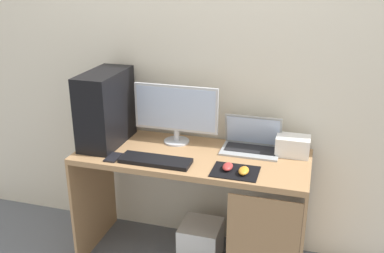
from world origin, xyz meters
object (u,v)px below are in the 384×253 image
object	(u,v)px
keyboard	(156,161)
cell_phone	(113,157)
monitor	(176,112)
mouse_left	(228,167)
mouse_right	(244,171)
projector	(293,146)
subwoofer	(201,241)
pc_tower	(106,108)
laptop	(251,143)

from	to	relation	value
keyboard	cell_phone	distance (m)	0.26
monitor	keyboard	distance (m)	0.38
keyboard	cell_phone	bearing A→B (deg)	-176.97
mouse_left	mouse_right	bearing A→B (deg)	-14.74
projector	keyboard	bearing A→B (deg)	-155.96
keyboard	mouse_left	size ratio (longest dim) A/B	4.38
subwoofer	pc_tower	bearing A→B (deg)	-179.78
projector	cell_phone	bearing A→B (deg)	-160.99
pc_tower	mouse_right	world-z (taller)	pc_tower
keyboard	mouse_left	world-z (taller)	mouse_left
laptop	subwoofer	distance (m)	0.75
mouse_left	laptop	bearing A→B (deg)	75.83
monitor	mouse_right	distance (m)	0.62
mouse_left	cell_phone	distance (m)	0.69
subwoofer	projector	bearing A→B (deg)	14.33
pc_tower	keyboard	bearing A→B (deg)	-26.17
subwoofer	monitor	bearing A→B (deg)	149.42
projector	mouse_right	bearing A→B (deg)	-124.65
pc_tower	laptop	xyz separation A→B (m)	(0.91, 0.14, -0.19)
projector	mouse_right	distance (m)	0.42
laptop	subwoofer	size ratio (longest dim) A/B	1.36
mouse_left	keyboard	bearing A→B (deg)	-177.30
projector	laptop	bearing A→B (deg)	179.76
keyboard	mouse_right	xyz separation A→B (m)	(0.52, -0.01, 0.01)
pc_tower	mouse_left	world-z (taller)	pc_tower
monitor	mouse_left	distance (m)	0.54
monitor	cell_phone	bearing A→B (deg)	-130.43
monitor	projector	xyz separation A→B (m)	(0.73, 0.02, -0.15)
mouse_right	subwoofer	bearing A→B (deg)	145.25
pc_tower	keyboard	xyz separation A→B (m)	(0.40, -0.20, -0.22)
mouse_left	monitor	bearing A→B (deg)	143.35
monitor	mouse_left	size ratio (longest dim) A/B	5.68
laptop	mouse_left	world-z (taller)	laptop
cell_phone	subwoofer	xyz separation A→B (m)	(0.49, 0.21, -0.64)
pc_tower	cell_phone	world-z (taller)	pc_tower
mouse_left	subwoofer	distance (m)	0.71
mouse_left	projector	bearing A→B (deg)	43.72
pc_tower	subwoofer	size ratio (longest dim) A/B	1.79
laptop	mouse_right	bearing A→B (deg)	-87.54
projector	mouse_left	distance (m)	0.46
laptop	keyboard	distance (m)	0.61
mouse_left	mouse_right	xyz separation A→B (m)	(0.09, -0.03, 0.00)
mouse_right	keyboard	bearing A→B (deg)	179.45
monitor	subwoofer	bearing A→B (deg)	-30.58
mouse_right	cell_phone	xyz separation A→B (m)	(-0.78, -0.01, -0.02)
laptop	mouse_right	size ratio (longest dim) A/B	3.67
pc_tower	laptop	size ratio (longest dim) A/B	1.32
pc_tower	mouse_right	size ratio (longest dim) A/B	4.86
projector	cell_phone	xyz separation A→B (m)	(-1.02, -0.35, -0.05)
pc_tower	cell_phone	distance (m)	0.34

